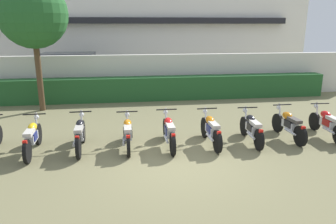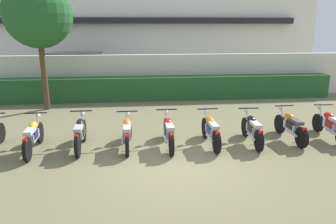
% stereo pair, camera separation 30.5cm
% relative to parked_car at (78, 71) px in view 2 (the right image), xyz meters
% --- Properties ---
extents(ground, '(60.00, 60.00, 0.00)m').
position_rel_parked_car_xyz_m(ground, '(3.95, -10.36, -0.94)').
color(ground, olive).
extents(building, '(21.40, 6.50, 6.78)m').
position_rel_parked_car_xyz_m(building, '(3.95, 5.61, 2.45)').
color(building, white).
rests_on(building, ground).
extents(compound_wall, '(20.33, 0.30, 1.99)m').
position_rel_parked_car_xyz_m(compound_wall, '(3.95, -2.63, 0.06)').
color(compound_wall, silver).
rests_on(compound_wall, ground).
extents(hedge_row, '(16.26, 0.70, 1.06)m').
position_rel_parked_car_xyz_m(hedge_row, '(3.95, -3.33, -0.41)').
color(hedge_row, '#235628').
rests_on(hedge_row, ground).
extents(parked_car, '(4.56, 2.20, 1.89)m').
position_rel_parked_car_xyz_m(parked_car, '(0.00, 0.00, 0.00)').
color(parked_car, navy).
rests_on(parked_car, ground).
extents(tree_near_inspector, '(2.59, 2.59, 5.02)m').
position_rel_parked_car_xyz_m(tree_near_inspector, '(-0.55, -4.56, 2.77)').
color(tree_near_inspector, '#4C3823').
rests_on(tree_near_inspector, ground).
extents(motorcycle_in_row_1, '(0.60, 1.93, 0.96)m').
position_rel_parked_car_xyz_m(motorcycle_in_row_1, '(0.27, -9.19, -0.49)').
color(motorcycle_in_row_1, black).
rests_on(motorcycle_in_row_1, ground).
extents(motorcycle_in_row_2, '(0.60, 1.87, 0.98)m').
position_rel_parked_car_xyz_m(motorcycle_in_row_2, '(1.49, -9.12, -0.48)').
color(motorcycle_in_row_2, black).
rests_on(motorcycle_in_row_2, ground).
extents(motorcycle_in_row_3, '(0.60, 1.79, 0.95)m').
position_rel_parked_car_xyz_m(motorcycle_in_row_3, '(2.78, -9.17, -0.49)').
color(motorcycle_in_row_3, black).
rests_on(motorcycle_in_row_3, ground).
extents(motorcycle_in_row_4, '(0.60, 1.94, 0.96)m').
position_rel_parked_car_xyz_m(motorcycle_in_row_4, '(3.92, -9.19, -0.49)').
color(motorcycle_in_row_4, black).
rests_on(motorcycle_in_row_4, ground).
extents(motorcycle_in_row_5, '(0.60, 1.86, 0.97)m').
position_rel_parked_car_xyz_m(motorcycle_in_row_5, '(5.12, -9.21, -0.48)').
color(motorcycle_in_row_5, black).
rests_on(motorcycle_in_row_5, ground).
extents(motorcycle_in_row_6, '(0.60, 1.82, 0.95)m').
position_rel_parked_car_xyz_m(motorcycle_in_row_6, '(6.33, -9.21, -0.49)').
color(motorcycle_in_row_6, black).
rests_on(motorcycle_in_row_6, ground).
extents(motorcycle_in_row_7, '(0.60, 1.88, 0.96)m').
position_rel_parked_car_xyz_m(motorcycle_in_row_7, '(7.56, -9.05, -0.49)').
color(motorcycle_in_row_7, black).
rests_on(motorcycle_in_row_7, ground).
extents(motorcycle_in_row_8, '(0.60, 1.93, 0.95)m').
position_rel_parked_car_xyz_m(motorcycle_in_row_8, '(8.79, -9.07, -0.49)').
color(motorcycle_in_row_8, black).
rests_on(motorcycle_in_row_8, ground).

